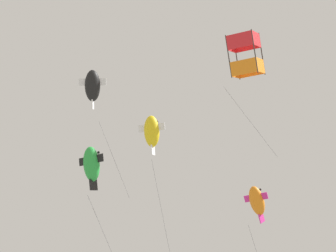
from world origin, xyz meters
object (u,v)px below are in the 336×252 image
Objects in this scene: kite_fish_mid_left at (92,164)px; kite_fish_near_left at (152,132)px; kite_fish_highest at (257,201)px; kite_fish_low_drifter at (93,86)px; kite_box_far_centre at (245,55)px.

kite_fish_near_left is (-6.25, 0.26, 3.71)m from kite_fish_mid_left.
kite_fish_mid_left reaches higher than kite_fish_highest.
kite_fish_low_drifter is at bearing 133.30° from kite_fish_mid_left.
kite_fish_near_left reaches higher than kite_fish_highest.
kite_fish_highest is 7.38m from kite_fish_near_left.
kite_fish_low_drifter reaches higher than kite_fish_near_left.
kite_fish_low_drifter is at bearing -170.57° from kite_box_far_centre.
kite_box_far_centre reaches higher than kite_fish_near_left.
kite_fish_near_left is (-2.01, -6.27, -2.74)m from kite_box_far_centre.
kite_box_far_centre is at bearing -23.30° from kite_fish_near_left.
kite_fish_near_left is (-2.92, 2.38, -2.08)m from kite_fish_low_drifter.
kite_fish_highest is 1.03× the size of kite_fish_near_left.
kite_fish_highest is 9.20m from kite_fish_mid_left.
kite_fish_near_left is (0.60, -5.82, 4.50)m from kite_fish_highest.
kite_box_far_centre is 0.70× the size of kite_fish_highest.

